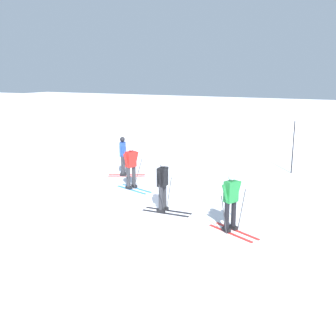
% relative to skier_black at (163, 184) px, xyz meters
% --- Properties ---
extents(ground_plane, '(120.00, 120.00, 0.00)m').
position_rel_skier_black_xyz_m(ground_plane, '(-1.34, -0.08, -0.92)').
color(ground_plane, white).
extents(far_snow_ridge, '(80.00, 7.90, 2.11)m').
position_rel_skier_black_xyz_m(far_snow_ridge, '(-1.34, 18.41, 0.14)').
color(far_snow_ridge, white).
rests_on(far_snow_ridge, ground).
extents(skier_black, '(1.62, 1.00, 1.71)m').
position_rel_skier_black_xyz_m(skier_black, '(0.00, 0.00, 0.00)').
color(skier_black, black).
rests_on(skier_black, ground).
extents(skier_green, '(1.61, 1.01, 1.71)m').
position_rel_skier_black_xyz_m(skier_green, '(2.45, -0.57, 0.00)').
color(skier_green, red).
rests_on(skier_green, ground).
extents(skier_red, '(1.64, 0.97, 1.71)m').
position_rel_skier_black_xyz_m(skier_red, '(-2.29, 1.78, 0.00)').
color(skier_red, '#237AC6').
rests_on(skier_red, ground).
extents(skier_blue, '(1.59, 1.06, 1.71)m').
position_rel_skier_black_xyz_m(skier_blue, '(-3.68, 3.34, 0.00)').
color(skier_blue, red).
rests_on(skier_blue, ground).
extents(trail_marker_pole, '(0.05, 0.05, 2.35)m').
position_rel_skier_black_xyz_m(trail_marker_pole, '(2.81, 7.09, 0.26)').
color(trail_marker_pole, black).
rests_on(trail_marker_pole, ground).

